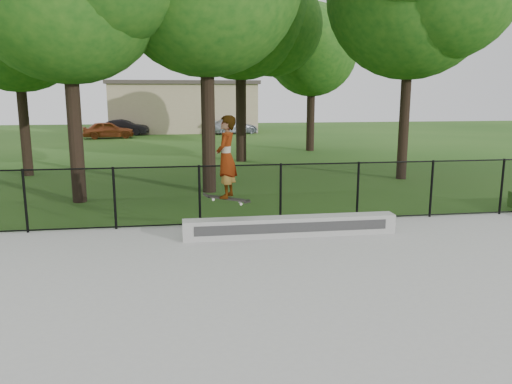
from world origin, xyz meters
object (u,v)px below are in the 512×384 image
(car_a, at_px, (108,130))
(skater_airborne, at_px, (226,158))
(grind_ledge, at_px, (291,226))
(car_c, at_px, (234,126))
(car_b, at_px, (125,127))

(car_a, height_order, skater_airborne, skater_airborne)
(grind_ledge, distance_m, car_c, 30.34)
(skater_airborne, bearing_deg, grind_ledge, 4.37)
(car_c, xyz_separation_m, skater_airborne, (-3.41, -30.38, 1.28))
(car_b, height_order, car_c, car_b)
(car_b, xyz_separation_m, skater_airborne, (5.28, -30.31, 1.26))
(skater_airborne, bearing_deg, car_c, 83.59)
(car_b, bearing_deg, car_a, 172.34)
(car_c, relative_size, skater_airborne, 1.97)
(car_a, distance_m, car_b, 3.02)
(grind_ledge, xyz_separation_m, car_a, (-7.62, 27.31, 0.34))
(car_a, relative_size, car_c, 0.96)
(car_b, bearing_deg, skater_airborne, -160.75)
(car_c, height_order, skater_airborne, skater_airborne)
(grind_ledge, relative_size, car_a, 1.34)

